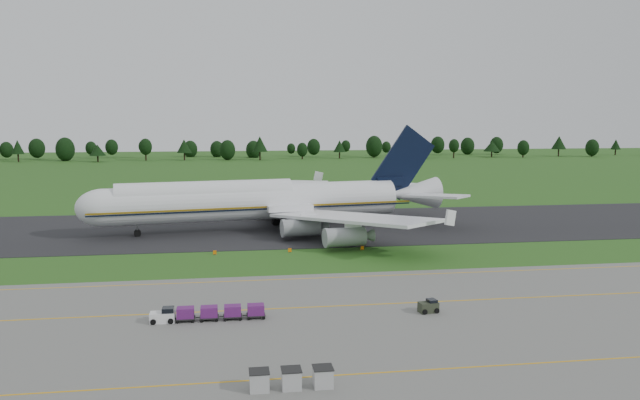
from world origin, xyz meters
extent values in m
plane|color=#255319|center=(0.00, 0.00, 0.00)|extent=(600.00, 600.00, 0.00)
cube|color=slate|center=(0.00, -34.00, 0.03)|extent=(300.00, 52.00, 0.06)
cube|color=black|center=(0.00, 28.00, 0.04)|extent=(300.00, 40.00, 0.08)
cube|color=#DC9D0C|center=(0.00, -22.00, 0.07)|extent=(300.00, 0.25, 0.01)
cube|color=#DC9D0C|center=(0.00, -40.00, 0.07)|extent=(300.00, 0.20, 0.01)
cube|color=#DC9D0C|center=(0.00, -10.00, 0.07)|extent=(120.00, 0.20, 0.01)
cylinder|color=black|center=(-103.82, 218.26, 1.83)|extent=(0.70, 0.70, 3.66)
cone|color=black|center=(-103.82, 218.26, 6.91)|extent=(5.63, 5.63, 6.51)
cylinder|color=black|center=(-83.95, 222.23, 1.78)|extent=(0.70, 0.70, 3.56)
sphere|color=black|center=(-83.95, 222.23, 5.43)|extent=(8.68, 8.68, 8.68)
cylinder|color=black|center=(-67.52, 213.10, 1.44)|extent=(0.70, 0.70, 2.89)
cone|color=black|center=(-67.52, 213.10, 5.46)|extent=(7.33, 7.33, 5.13)
cylinder|color=black|center=(-46.67, 218.81, 2.15)|extent=(0.70, 0.70, 4.30)
sphere|color=black|center=(-46.67, 218.81, 6.57)|extent=(6.03, 6.03, 6.03)
cylinder|color=black|center=(-28.70, 218.74, 1.80)|extent=(0.70, 0.70, 3.60)
cone|color=black|center=(-28.70, 218.74, 6.81)|extent=(7.01, 7.01, 6.41)
cylinder|color=black|center=(-8.22, 217.71, 1.57)|extent=(0.70, 0.70, 3.14)
sphere|color=black|center=(-8.22, 217.71, 4.80)|extent=(7.45, 7.45, 7.45)
cylinder|color=black|center=(7.22, 214.48, 2.06)|extent=(0.70, 0.70, 4.11)
cone|color=black|center=(7.22, 214.48, 7.77)|extent=(7.30, 7.30, 7.31)
cylinder|color=black|center=(28.20, 218.68, 1.52)|extent=(0.70, 0.70, 3.04)
sphere|color=black|center=(28.20, 218.68, 4.64)|extent=(5.30, 5.30, 5.30)
cylinder|color=black|center=(47.26, 221.17, 1.63)|extent=(0.70, 0.70, 3.25)
cone|color=black|center=(47.26, 221.17, 6.14)|extent=(6.14, 6.14, 5.78)
cylinder|color=black|center=(65.80, 224.71, 1.88)|extent=(0.70, 0.70, 3.75)
sphere|color=black|center=(65.80, 224.71, 5.74)|extent=(8.38, 8.38, 8.38)
cylinder|color=black|center=(88.64, 213.80, 1.86)|extent=(0.70, 0.70, 3.71)
cone|color=black|center=(88.64, 213.80, 7.01)|extent=(8.03, 8.03, 6.60)
cylinder|color=black|center=(104.71, 214.98, 2.05)|extent=(0.70, 0.70, 4.10)
sphere|color=black|center=(104.71, 214.98, 6.26)|extent=(5.21, 5.21, 5.21)
cylinder|color=black|center=(126.98, 219.87, 1.50)|extent=(0.70, 0.70, 3.01)
cone|color=black|center=(126.98, 219.87, 5.68)|extent=(8.54, 8.54, 5.35)
cylinder|color=black|center=(142.05, 215.46, 1.63)|extent=(0.70, 0.70, 3.26)
sphere|color=black|center=(142.05, 215.46, 4.98)|extent=(5.96, 5.96, 5.96)
cylinder|color=black|center=(164.71, 221.16, 1.92)|extent=(0.70, 0.70, 3.84)
cone|color=black|center=(164.71, 221.16, 7.25)|extent=(7.59, 7.59, 6.82)
cylinder|color=black|center=(180.95, 216.62, 1.54)|extent=(0.70, 0.70, 3.07)
sphere|color=black|center=(180.95, 216.62, 4.69)|extent=(6.79, 6.79, 6.79)
cylinder|color=black|center=(201.18, 226.98, 1.55)|extent=(0.70, 0.70, 3.10)
cone|color=black|center=(201.18, 226.98, 5.86)|extent=(5.23, 5.23, 5.52)
cylinder|color=white|center=(-2.97, 25.38, 5.21)|extent=(52.44, 14.04, 6.46)
cylinder|color=white|center=(-11.84, 24.06, 6.73)|extent=(30.92, 9.47, 5.04)
sphere|color=white|center=(-28.71, 21.56, 5.21)|extent=(6.46, 6.46, 6.46)
cone|color=white|center=(27.66, 29.93, 5.65)|extent=(10.67, 7.52, 6.14)
cube|color=#B4851B|center=(-2.49, 22.17, 4.67)|extent=(56.82, 8.50, 0.31)
cube|color=white|center=(11.50, 10.20, 4.40)|extent=(24.66, 30.24, 0.49)
cube|color=white|center=(6.46, 44.11, 4.40)|extent=(17.76, 31.80, 0.49)
cylinder|color=gray|center=(3.97, 14.98, 2.15)|extent=(6.64, 3.76, 2.87)
cylinder|color=gray|center=(9.71, 5.85, 2.15)|extent=(6.64, 3.76, 2.87)
cylinder|color=gray|center=(0.65, 37.35, 2.15)|extent=(6.64, 3.76, 2.87)
cylinder|color=gray|center=(3.48, 47.75, 2.15)|extent=(6.64, 3.76, 2.87)
cube|color=black|center=(25.45, 29.61, 11.70)|extent=(13.02, 2.41, 14.41)
cube|color=white|center=(29.98, 23.47, 5.92)|extent=(11.33, 12.08, 0.40)
cube|color=white|center=(28.00, 36.79, 5.92)|extent=(9.19, 12.67, 0.40)
cylinder|color=slate|center=(-23.38, 22.35, 0.99)|extent=(0.32, 0.32, 1.97)
cylinder|color=black|center=(-23.38, 22.35, 0.58)|extent=(1.27, 0.97, 1.17)
cylinder|color=slate|center=(2.95, 22.18, 0.99)|extent=(0.32, 0.32, 1.97)
cylinder|color=black|center=(2.95, 22.18, 0.58)|extent=(1.27, 0.97, 1.17)
cylinder|color=slate|center=(1.77, 30.17, 0.99)|extent=(0.32, 0.32, 1.97)
cylinder|color=black|center=(1.77, 30.17, 0.58)|extent=(1.27, 0.97, 1.17)
cube|color=white|center=(-14.45, -24.80, 0.57)|extent=(2.43, 1.31, 1.03)
cylinder|color=black|center=(-15.29, -25.46, 0.34)|extent=(0.56, 0.21, 0.56)
cube|color=black|center=(-12.20, -24.80, 0.39)|extent=(1.87, 1.40, 0.11)
cube|color=#54195C|center=(-12.20, -24.80, 0.95)|extent=(1.68, 1.31, 1.03)
cylinder|color=black|center=(-12.95, -25.46, 0.22)|extent=(0.32, 0.14, 0.32)
cube|color=black|center=(-9.87, -24.80, 0.39)|extent=(1.87, 1.40, 0.11)
cube|color=#54195C|center=(-9.87, -24.80, 0.95)|extent=(1.68, 1.31, 1.03)
cylinder|color=black|center=(-10.62, -25.46, 0.22)|extent=(0.32, 0.14, 0.32)
cube|color=black|center=(-7.53, -24.80, 0.39)|extent=(1.87, 1.40, 0.11)
cube|color=#54195C|center=(-7.53, -24.80, 0.95)|extent=(1.68, 1.31, 1.03)
cylinder|color=black|center=(-8.28, -25.46, 0.22)|extent=(0.32, 0.14, 0.32)
cube|color=black|center=(-5.20, -24.80, 0.39)|extent=(1.87, 1.40, 0.11)
cube|color=#54195C|center=(-5.20, -24.80, 0.95)|extent=(1.68, 1.31, 1.03)
cylinder|color=black|center=(-5.95, -25.46, 0.22)|extent=(0.32, 0.14, 0.32)
cylinder|color=black|center=(-14.45, -24.80, 0.34)|extent=(0.56, 0.21, 0.56)
cube|color=#2C3223|center=(12.72, -25.54, 0.60)|extent=(2.11, 1.45, 1.08)
cylinder|color=black|center=(12.04, -26.13, 0.33)|extent=(0.55, 0.20, 0.55)
cylinder|color=black|center=(13.41, -24.95, 0.33)|extent=(0.55, 0.20, 0.55)
cube|color=#AFAFAF|center=(-5.68, -41.83, 0.78)|extent=(1.44, 1.44, 1.44)
cube|color=black|center=(-5.68, -41.83, 1.53)|extent=(1.53, 1.53, 0.07)
cube|color=#AFAFAF|center=(-3.28, -41.83, 0.78)|extent=(1.44, 1.44, 1.44)
cube|color=black|center=(-3.28, -41.83, 1.53)|extent=(1.53, 1.53, 0.07)
cube|color=#AFAFAF|center=(-0.88, -41.83, 0.78)|extent=(1.44, 1.44, 1.44)
cube|color=black|center=(-0.88, -41.83, 1.53)|extent=(1.53, 1.53, 0.07)
cube|color=orange|center=(-9.96, 6.13, 0.30)|extent=(0.50, 0.12, 0.60)
cube|color=black|center=(-9.96, 6.13, 0.02)|extent=(0.30, 0.30, 0.04)
cube|color=orange|center=(1.28, 6.13, 0.30)|extent=(0.50, 0.12, 0.60)
cube|color=black|center=(1.28, 6.13, 0.02)|extent=(0.30, 0.30, 0.04)
cube|color=orange|center=(12.51, 6.13, 0.30)|extent=(0.50, 0.12, 0.60)
cube|color=black|center=(12.51, 6.13, 0.02)|extent=(0.30, 0.30, 0.04)
camera|label=1|loc=(-7.61, -86.26, 20.25)|focal=35.00mm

